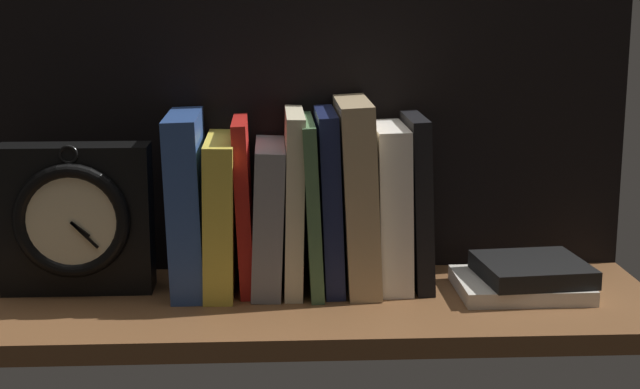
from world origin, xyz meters
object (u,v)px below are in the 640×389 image
Objects in this scene: book_red_requiem at (244,204)px; book_cream_twain at (293,200)px; book_yellow_seinlanguage at (221,214)px; book_gray_chess at (268,216)px; book_stack_side at (526,278)px; book_green_romantic at (311,204)px; book_white_catcher at (391,206)px; book_tan_shortstories at (357,194)px; framed_clock at (76,219)px; book_navy_bierce at (329,200)px; book_black_skeptic at (417,201)px; book_blue_modern at (188,202)px.

book_cream_twain is (6.35, 0.00, 0.46)cm from book_red_requiem.
book_gray_chess is (6.08, 0.00, -0.40)cm from book_yellow_seinlanguage.
book_cream_twain is 31.34cm from book_stack_side.
book_green_romantic is at bearing 0.00° from book_gray_chess.
book_yellow_seinlanguage is 0.93× the size of book_white_catcher.
book_tan_shortstories reaches higher than book_white_catcher.
framed_clock is (-29.85, -1.15, -1.36)cm from book_green_romantic.
book_navy_bierce is 11.45cm from book_black_skeptic.
framed_clock is at bearing -177.96° from book_navy_bierce.
book_cream_twain is 16.05cm from book_black_skeptic.
book_yellow_seinlanguage is 0.89× the size of book_green_romantic.
book_red_requiem is at bearing 172.81° from book_stack_side.
book_red_requiem and book_green_romantic have the same top height.
book_blue_modern is 7.22cm from book_red_requiem.
book_cream_twain is at bearing 180.00° from book_black_skeptic.
book_tan_shortstories reaches higher than book_navy_bierce.
book_black_skeptic is (11.45, 0.00, -0.35)cm from book_navy_bierce.
book_stack_side is (38.91, -4.53, -7.81)cm from book_yellow_seinlanguage.
book_cream_twain is 4.60cm from book_navy_bierce.
book_stack_side is at bearing -11.97° from book_tan_shortstories.
book_red_requiem is at bearing 0.00° from book_yellow_seinlanguage.
book_red_requiem is 10.96cm from book_navy_bierce.
framed_clock is (-35.76, -1.15, -2.55)cm from book_tan_shortstories.
book_yellow_seinlanguage is 25.46cm from book_black_skeptic.
book_gray_chess is at bearing 2.70° from framed_clock.
book_cream_twain is 1.18× the size of framed_clock.
book_red_requiem is (7.21, 0.00, -0.37)cm from book_blue_modern.
book_gray_chess is at bearing 0.00° from book_yellow_seinlanguage.
book_green_romantic is 1.31× the size of book_stack_side.
book_navy_bierce is at bearing 180.00° from book_black_skeptic.
book_stack_side is (43.09, -4.53, -9.36)cm from book_blue_modern.
book_white_catcher is (15.86, 0.00, 1.12)cm from book_gray_chess.
book_stack_side is at bearing -6.64° from book_yellow_seinlanguage.
framed_clock is at bearing -177.80° from book_green_romantic.
book_tan_shortstories is at bearing 0.00° from book_gray_chess.
book_tan_shortstories is (3.57, 0.00, 0.67)cm from book_navy_bierce.
book_navy_bierce reaches higher than book_white_catcher.
book_black_skeptic is (16.05, 0.00, -0.31)cm from book_cream_twain.
book_tan_shortstories is at bearing 168.03° from book_stack_side.
book_blue_modern is 1.16× the size of book_yellow_seinlanguage.
book_stack_side is at bearing -9.42° from book_green_romantic.
book_yellow_seinlanguage is 14.08cm from book_navy_bierce.
book_white_catcher is 19.52cm from book_stack_side.
book_tan_shortstories is (11.46, 0.00, 2.75)cm from book_gray_chess.
book_green_romantic is 29.90cm from framed_clock.
book_blue_modern is 14.19cm from framed_clock.
book_gray_chess is 15.90cm from book_white_catcher.
book_tan_shortstories is at bearing 0.00° from book_cream_twain.
book_tan_shortstories reaches higher than book_black_skeptic.
book_red_requiem is 3.44cm from book_gray_chess.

